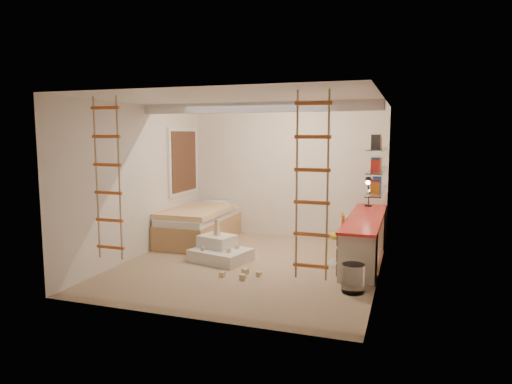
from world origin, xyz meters
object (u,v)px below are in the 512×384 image
(swivel_chair, at_px, (342,247))
(play_platform, at_px, (220,251))
(desk, at_px, (365,237))
(bed, at_px, (200,225))

(swivel_chair, height_order, play_platform, swivel_chair)
(desk, xyz_separation_m, play_platform, (-2.29, -0.76, -0.25))
(bed, relative_size, swivel_chair, 2.39)
(bed, bearing_deg, play_platform, -51.11)
(desk, bearing_deg, bed, 173.51)
(desk, distance_m, bed, 3.22)
(play_platform, bearing_deg, bed, 128.89)
(bed, xyz_separation_m, swivel_chair, (2.88, -0.79, -0.02))
(desk, xyz_separation_m, swivel_chair, (-0.32, -0.42, -0.10))
(desk, relative_size, bed, 1.40)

